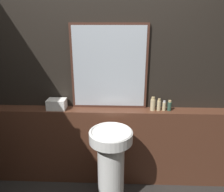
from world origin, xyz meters
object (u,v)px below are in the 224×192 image
at_px(shampoo_bottle, 153,104).
at_px(body_wash_bottle, 169,106).
at_px(pedestal_sink, 111,163).
at_px(mirror, 109,67).
at_px(lotion_bottle, 164,106).
at_px(towel_stack, 57,104).
at_px(conditioner_bottle, 159,105).

distance_m(shampoo_bottle, body_wash_bottle, 0.18).
distance_m(pedestal_sink, mirror, 0.98).
height_order(pedestal_sink, body_wash_bottle, body_wash_bottle).
bearing_deg(lotion_bottle, towel_stack, 180.00).
bearing_deg(shampoo_bottle, mirror, 170.95).
bearing_deg(towel_stack, conditioner_bottle, 0.00).
distance_m(mirror, shampoo_bottle, 0.62).
relative_size(pedestal_sink, conditioner_bottle, 6.32).
relative_size(towel_stack, body_wash_bottle, 1.72).
height_order(pedestal_sink, lotion_bottle, lotion_bottle).
bearing_deg(body_wash_bottle, conditioner_bottle, 180.00).
height_order(pedestal_sink, towel_stack, towel_stack).
relative_size(pedestal_sink, towel_stack, 4.21).
xyz_separation_m(towel_stack, conditioner_bottle, (1.12, 0.00, 0.01)).
height_order(towel_stack, conditioner_bottle, conditioner_bottle).
xyz_separation_m(pedestal_sink, shampoo_bottle, (0.44, 0.38, 0.49)).
bearing_deg(mirror, towel_stack, -172.51).
bearing_deg(pedestal_sink, conditioner_bottle, 36.66).
bearing_deg(body_wash_bottle, mirror, 173.41).
bearing_deg(mirror, lotion_bottle, -7.23).
distance_m(pedestal_sink, lotion_bottle, 0.82).
bearing_deg(body_wash_bottle, towel_stack, 180.00).
bearing_deg(mirror, body_wash_bottle, -6.59).
relative_size(shampoo_bottle, body_wash_bottle, 1.30).
distance_m(towel_stack, lotion_bottle, 1.17).
bearing_deg(shampoo_bottle, conditioner_bottle, 0.00).
height_order(shampoo_bottle, body_wash_bottle, shampoo_bottle).
distance_m(lotion_bottle, body_wash_bottle, 0.06).
distance_m(mirror, lotion_bottle, 0.73).
distance_m(mirror, body_wash_bottle, 0.77).
height_order(mirror, lotion_bottle, mirror).
xyz_separation_m(towel_stack, shampoo_bottle, (1.05, 0.00, 0.01)).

